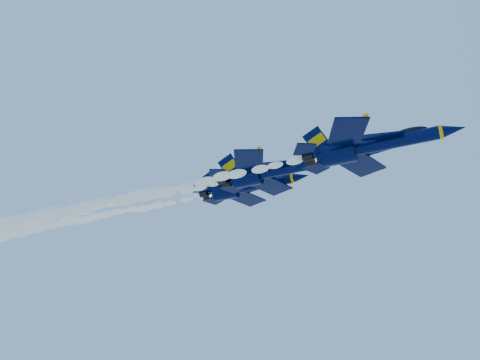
% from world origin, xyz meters
% --- Properties ---
extents(jet_lead, '(18.46, 15.14, 6.86)m').
position_xyz_m(jet_lead, '(20.99, -10.00, 150.52)').
color(jet_lead, '#010630').
extents(smoke_trail_jet_lead, '(54.43, 2.35, 2.12)m').
position_xyz_m(smoke_trail_jet_lead, '(-14.11, -10.00, 150.04)').
color(smoke_trail_jet_lead, white).
extents(jet_second, '(19.26, 15.80, 7.16)m').
position_xyz_m(jet_second, '(6.17, -2.70, 153.77)').
color(jet_second, '#010630').
extents(smoke_trail_jet_second, '(54.43, 2.45, 2.21)m').
position_xyz_m(smoke_trail_jet_second, '(-29.27, -2.70, 153.28)').
color(smoke_trail_jet_second, white).
extents(jet_third, '(18.62, 15.27, 6.92)m').
position_xyz_m(jet_third, '(-0.46, 3.52, 155.33)').
color(jet_third, '#010630').
extents(smoke_trail_jet_third, '(54.43, 2.37, 2.14)m').
position_xyz_m(smoke_trail_jet_third, '(-35.63, 3.52, 154.86)').
color(smoke_trail_jet_third, white).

